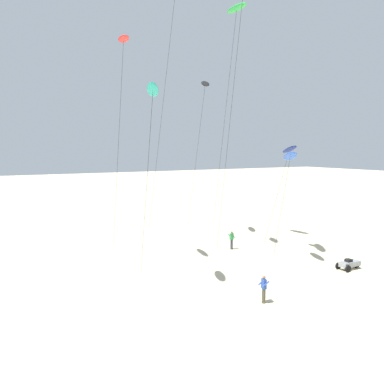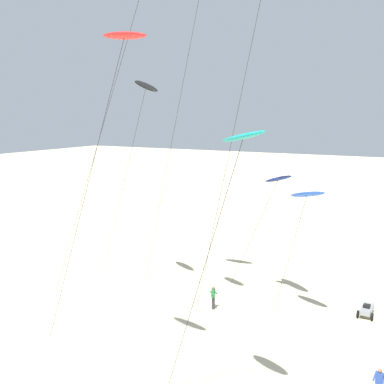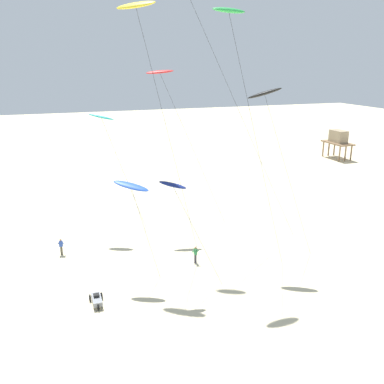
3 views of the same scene
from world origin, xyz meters
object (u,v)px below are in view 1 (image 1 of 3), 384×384
object	(u,v)px
kite_teal	(153,92)
kite_black	(205,85)
kite_navy	(289,150)
kite_flyer_nearest	(264,288)
kite_red	(123,41)
kite_green	(236,10)
beach_buggy	(349,264)
kite_flyer_middle	(232,240)
kite_blue	(290,157)

from	to	relation	value
kite_teal	kite_black	distance (m)	17.22
kite_navy	kite_flyer_nearest	world-z (taller)	kite_navy
kite_navy	kite_teal	world-z (taller)	kite_teal
kite_red	kite_green	size ratio (longest dim) A/B	0.79
kite_red	kite_black	world-z (taller)	kite_red
kite_navy	kite_black	world-z (taller)	kite_black
kite_red	kite_navy	size ratio (longest dim) A/B	1.84
kite_red	kite_black	bearing A→B (deg)	29.73
kite_navy	kite_flyer_nearest	xyz separation A→B (m)	(-9.73, -8.58, -8.01)
kite_navy	beach_buggy	size ratio (longest dim) A/B	4.62
kite_teal	kite_flyer_nearest	bearing A→B (deg)	-48.77
kite_red	kite_flyer_nearest	world-z (taller)	kite_red
kite_flyer_nearest	kite_red	bearing A→B (deg)	109.53
kite_teal	kite_flyer_nearest	distance (m)	13.60
kite_green	kite_flyer_middle	size ratio (longest dim) A/B	13.26
kite_blue	kite_flyer_middle	xyz separation A→B (m)	(-1.18, 5.99, -7.55)
kite_flyer_middle	beach_buggy	world-z (taller)	kite_flyer_middle
kite_teal	kite_green	distance (m)	17.61
kite_green	kite_flyer_nearest	xyz separation A→B (m)	(-7.78, -13.83, -20.77)
kite_teal	beach_buggy	bearing A→B (deg)	-12.04
kite_blue	kite_black	bearing A→B (deg)	91.61
kite_red	kite_flyer_nearest	size ratio (longest dim) A/B	10.44
kite_red	beach_buggy	world-z (taller)	kite_red
kite_flyer_middle	beach_buggy	bearing A→B (deg)	-67.33
kite_green	kite_black	distance (m)	7.45
kite_red	kite_teal	bearing A→B (deg)	-94.90
kite_black	kite_flyer_nearest	distance (m)	23.96
kite_navy	kite_flyer_middle	size ratio (longest dim) A/B	5.67
kite_red	kite_flyer_middle	distance (m)	18.96
kite_teal	beach_buggy	distance (m)	19.27
kite_blue	kite_red	size ratio (longest dim) A/B	0.52
kite_navy	kite_red	bearing A→B (deg)	167.97
kite_red	kite_navy	world-z (taller)	kite_red
kite_blue	beach_buggy	bearing A→B (deg)	-52.02
kite_blue	kite_navy	size ratio (longest dim) A/B	0.95
kite_flyer_middle	kite_flyer_nearest	bearing A→B (deg)	-117.11
kite_teal	kite_flyer_nearest	size ratio (longest dim) A/B	7.82
kite_red	kite_flyer_middle	xyz separation A→B (m)	(10.11, 0.24, -16.04)
kite_navy	beach_buggy	world-z (taller)	kite_navy
kite_green	kite_flyer_nearest	distance (m)	26.14
beach_buggy	kite_flyer_nearest	bearing A→B (deg)	-167.92
kite_black	kite_flyer_middle	xyz separation A→B (m)	(-0.85, -6.02, -14.51)
kite_blue	kite_navy	xyz separation A→B (m)	(2.52, 2.81, 0.46)
kite_teal	kite_flyer_nearest	xyz separation A→B (m)	(4.62, -5.27, -11.65)
kite_teal	kite_green	world-z (taller)	kite_green
kite_teal	kite_black	world-z (taller)	kite_black
kite_blue	kite_teal	size ratio (longest dim) A/B	0.69
kite_teal	kite_green	size ratio (longest dim) A/B	0.59
kite_blue	kite_flyer_middle	bearing A→B (deg)	101.19
kite_black	kite_flyer_middle	world-z (taller)	kite_black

